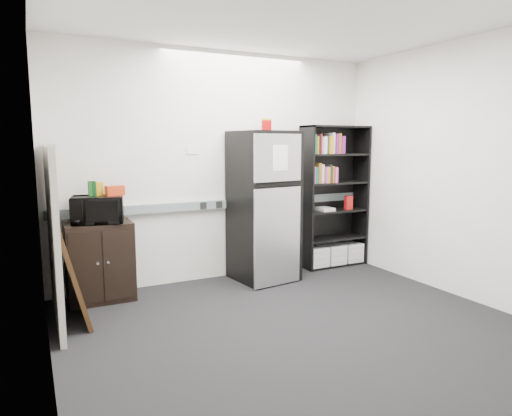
# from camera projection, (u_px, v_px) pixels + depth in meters

# --- Properties ---
(floor) EXTENTS (4.00, 4.00, 0.00)m
(floor) POSITION_uv_depth(u_px,v_px,m) (296.00, 326.00, 4.09)
(floor) COLOR black
(floor) RESTS_ON ground
(wall_back) EXTENTS (4.00, 0.02, 2.70)m
(wall_back) POSITION_uv_depth(u_px,v_px,m) (221.00, 167.00, 5.45)
(wall_back) COLOR white
(wall_back) RESTS_ON floor
(wall_right) EXTENTS (0.02, 3.50, 2.70)m
(wall_right) POSITION_uv_depth(u_px,v_px,m) (461.00, 170.00, 4.78)
(wall_right) COLOR white
(wall_right) RESTS_ON floor
(wall_left) EXTENTS (0.02, 3.50, 2.70)m
(wall_left) POSITION_uv_depth(u_px,v_px,m) (40.00, 186.00, 3.01)
(wall_left) COLOR white
(wall_left) RESTS_ON floor
(ceiling) EXTENTS (4.00, 3.50, 0.02)m
(ceiling) POSITION_uv_depth(u_px,v_px,m) (300.00, 10.00, 3.71)
(ceiling) COLOR white
(ceiling) RESTS_ON wall_back
(electrical_raceway) EXTENTS (3.92, 0.05, 0.10)m
(electrical_raceway) POSITION_uv_depth(u_px,v_px,m) (222.00, 204.00, 5.49)
(electrical_raceway) COLOR slate
(electrical_raceway) RESTS_ON wall_back
(wall_note) EXTENTS (0.14, 0.00, 0.10)m
(wall_note) POSITION_uv_depth(u_px,v_px,m) (193.00, 150.00, 5.26)
(wall_note) COLOR white
(wall_note) RESTS_ON wall_back
(bookshelf) EXTENTS (0.90, 0.34, 1.85)m
(bookshelf) POSITION_uv_depth(u_px,v_px,m) (334.00, 198.00, 6.02)
(bookshelf) COLOR black
(bookshelf) RESTS_ON floor
(cubicle_partition) EXTENTS (0.06, 1.30, 1.62)m
(cubicle_partition) POSITION_uv_depth(u_px,v_px,m) (53.00, 235.00, 4.09)
(cubicle_partition) COLOR gray
(cubicle_partition) RESTS_ON floor
(cabinet) EXTENTS (0.66, 0.44, 0.82)m
(cabinet) POSITION_uv_depth(u_px,v_px,m) (100.00, 262.00, 4.71)
(cabinet) COLOR black
(cabinet) RESTS_ON floor
(microwave) EXTENTS (0.56, 0.43, 0.28)m
(microwave) POSITION_uv_depth(u_px,v_px,m) (98.00, 210.00, 4.62)
(microwave) COLOR black
(microwave) RESTS_ON cabinet
(snack_box_a) EXTENTS (0.07, 0.05, 0.15)m
(snack_box_a) POSITION_uv_depth(u_px,v_px,m) (92.00, 189.00, 4.61)
(snack_box_a) COLOR #175217
(snack_box_a) RESTS_ON microwave
(snack_box_b) EXTENTS (0.08, 0.07, 0.15)m
(snack_box_b) POSITION_uv_depth(u_px,v_px,m) (92.00, 189.00, 4.61)
(snack_box_b) COLOR #0C3818
(snack_box_b) RESTS_ON microwave
(snack_box_c) EXTENTS (0.07, 0.05, 0.14)m
(snack_box_c) POSITION_uv_depth(u_px,v_px,m) (99.00, 189.00, 4.64)
(snack_box_c) COLOR #CD9213
(snack_box_c) RESTS_ON microwave
(snack_bag) EXTENTS (0.19, 0.13, 0.10)m
(snack_bag) POSITION_uv_depth(u_px,v_px,m) (115.00, 191.00, 4.66)
(snack_bag) COLOR red
(snack_bag) RESTS_ON microwave
(refrigerator) EXTENTS (0.75, 0.78, 1.77)m
(refrigerator) POSITION_uv_depth(u_px,v_px,m) (264.00, 206.00, 5.40)
(refrigerator) COLOR black
(refrigerator) RESTS_ON floor
(coffee_can) EXTENTS (0.12, 0.12, 0.17)m
(coffee_can) POSITION_uv_depth(u_px,v_px,m) (267.00, 124.00, 5.43)
(coffee_can) COLOR #9C0708
(coffee_can) RESTS_ON refrigerator
(framed_poster) EXTENTS (0.26, 0.72, 0.91)m
(framed_poster) POSITION_uv_depth(u_px,v_px,m) (72.00, 273.00, 4.15)
(framed_poster) COLOR black
(framed_poster) RESTS_ON floor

